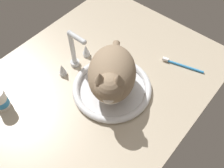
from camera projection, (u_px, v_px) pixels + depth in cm
name	position (u px, v px, depth cm)	size (l,w,h in cm)	color
countertop	(97.00, 83.00, 108.19)	(106.10, 81.96, 3.00)	#B7A88E
sink_basin	(112.00, 88.00, 103.31)	(32.05, 32.05, 2.74)	white
faucet	(74.00, 53.00, 105.79)	(17.55, 10.60, 19.49)	silver
cat	(112.00, 76.00, 94.04)	(34.84, 29.14, 20.41)	#8C755B
pill_bottle	(0.00, 100.00, 96.34)	(5.78, 5.78, 9.37)	white
toothbrush	(182.00, 65.00, 111.17)	(6.07, 17.93, 1.70)	#338CD1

